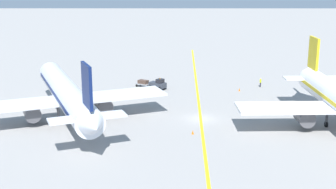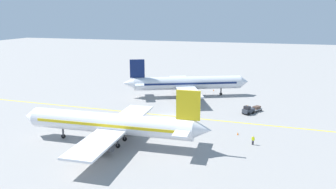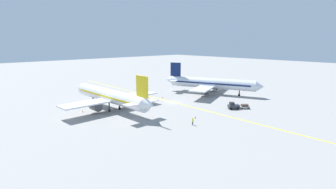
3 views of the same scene
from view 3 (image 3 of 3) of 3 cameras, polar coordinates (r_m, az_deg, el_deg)
The scene contains 11 objects.
ground_plane at distance 80.39m, azimuth 1.08°, elevation -1.69°, with size 400.00×400.00×0.00m, color gray.
apron_yellow_centreline at distance 80.39m, azimuth 1.08°, elevation -1.69°, with size 0.40×120.00×0.01m, color yellow.
airplane_at_gate at distance 72.62m, azimuth -12.33°, elevation -0.41°, with size 28.14×35.48×10.60m.
airplane_adjacent_stand at distance 93.81m, azimuth 9.29°, elevation 2.39°, with size 27.88×33.98×10.60m.
baggage_tug_dark at distance 74.42m, azimuth 14.03°, elevation -2.42°, with size 3.33×2.93×2.11m.
baggage_cart_trailing at distance 75.79m, azimuth 16.33°, elevation -2.40°, with size 2.94×2.61×1.24m.
ground_crew_worker at distance 59.02m, azimuth 5.39°, elevation -5.78°, with size 0.35×0.54×1.68m.
traffic_cone_near_nose at distance 72.76m, azimuth -18.10°, elevation -3.48°, with size 0.32×0.32×0.55m, color orange.
traffic_cone_mid_apron at distance 97.75m, azimuth 15.36°, elevation 0.45°, with size 0.32×0.32×0.55m, color orange.
traffic_cone_by_wingtip at distance 85.94m, azimuth -1.21°, elevation -0.63°, with size 0.32×0.32×0.55m, color orange.
traffic_cone_far_edge at distance 64.11m, azimuth 5.97°, elevation -4.96°, with size 0.32×0.32×0.55m, color orange.
Camera 3 is at (-54.25, -56.37, 18.49)m, focal length 28.00 mm.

